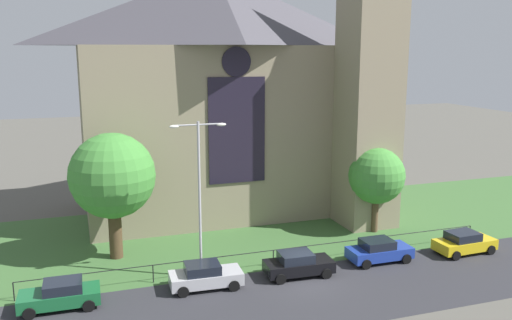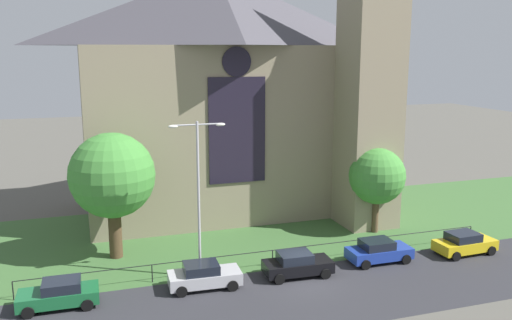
% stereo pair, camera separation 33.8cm
% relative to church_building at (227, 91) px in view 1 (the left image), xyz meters
% --- Properties ---
extents(ground, '(160.00, 160.00, 0.00)m').
position_rel_church_building_xyz_m(ground, '(0.37, -5.89, -10.27)').
color(ground, '#56544C').
extents(road_asphalt, '(120.00, 8.00, 0.01)m').
position_rel_church_building_xyz_m(road_asphalt, '(0.37, -17.89, -10.27)').
color(road_asphalt, '#2D2D33').
rests_on(road_asphalt, ground).
extents(grass_verge, '(120.00, 20.00, 0.01)m').
position_rel_church_building_xyz_m(grass_verge, '(0.37, -7.89, -10.27)').
color(grass_verge, '#3D6633').
rests_on(grass_verge, ground).
extents(church_building, '(23.20, 16.20, 26.00)m').
position_rel_church_building_xyz_m(church_building, '(0.00, 0.00, 0.00)').
color(church_building, gray).
rests_on(church_building, ground).
extents(iron_railing, '(30.66, 0.07, 1.13)m').
position_rel_church_building_xyz_m(iron_railing, '(-0.77, -13.39, -9.30)').
color(iron_railing, black).
rests_on(iron_railing, ground).
extents(tree_right_near, '(4.23, 4.23, 6.50)m').
position_rel_church_building_xyz_m(tree_right_near, '(8.95, -9.47, -5.91)').
color(tree_right_near, brown).
rests_on(tree_right_near, ground).
extents(tree_left_near, '(5.60, 5.60, 8.43)m').
position_rel_church_building_xyz_m(tree_left_near, '(-10.18, -8.56, -4.70)').
color(tree_left_near, '#4C3823').
rests_on(tree_left_near, ground).
extents(streetlamp_near, '(3.37, 0.26, 9.60)m').
position_rel_church_building_xyz_m(streetlamp_near, '(-5.52, -13.49, -4.29)').
color(streetlamp_near, '#B2B2B7').
rests_on(streetlamp_near, ground).
extents(parked_car_green, '(4.24, 2.10, 1.51)m').
position_rel_church_building_xyz_m(parked_car_green, '(-13.59, -15.03, -9.53)').
color(parked_car_green, '#196033').
rests_on(parked_car_green, ground).
extents(parked_car_silver, '(4.28, 2.19, 1.51)m').
position_rel_church_building_xyz_m(parked_car_silver, '(-5.65, -15.08, -9.53)').
color(parked_car_silver, '#B7B7BC').
rests_on(parked_car_silver, ground).
extents(parked_car_black, '(4.28, 2.19, 1.51)m').
position_rel_church_building_xyz_m(parked_car_black, '(0.17, -15.21, -9.53)').
color(parked_car_black, black).
rests_on(parked_car_black, ground).
extents(parked_car_blue, '(4.21, 2.05, 1.51)m').
position_rel_church_building_xyz_m(parked_car_blue, '(6.09, -14.80, -9.53)').
color(parked_car_blue, '#1E3899').
rests_on(parked_car_blue, ground).
extents(parked_car_yellow, '(4.26, 2.15, 1.51)m').
position_rel_church_building_xyz_m(parked_car_yellow, '(12.42, -15.33, -9.53)').
color(parked_car_yellow, gold).
rests_on(parked_car_yellow, ground).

